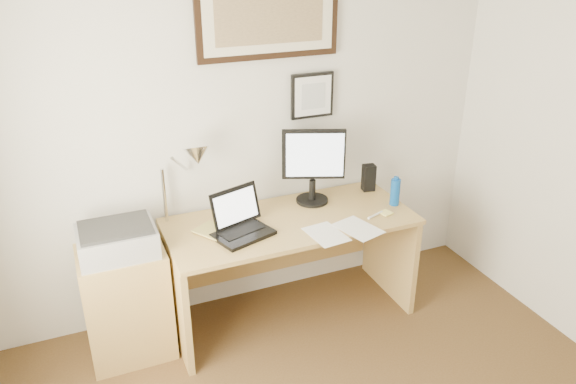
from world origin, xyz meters
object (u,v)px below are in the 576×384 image
lcd_monitor (313,163)px  water_bottle (395,192)px  laptop (240,224)px  printer (117,240)px  book (205,237)px  side_cabinet (127,303)px  desk (286,245)px

lcd_monitor → water_bottle: bearing=-26.8°
laptop → printer: (-0.73, 0.07, 0.01)m
book → lcd_monitor: 0.89m
water_bottle → lcd_monitor: 0.59m
side_cabinet → laptop: size_ratio=1.83×
side_cabinet → book: size_ratio=3.19×
desk → printer: size_ratio=3.64×
book → printer: 0.51m
water_bottle → desk: size_ratio=0.12×
side_cabinet → lcd_monitor: lcd_monitor is taller
lcd_monitor → printer: 1.34m
desk → water_bottle: bearing=-11.9°
desk → printer: printer is taller
book → lcd_monitor: size_ratio=0.44×
laptop → lcd_monitor: 0.67m
lcd_monitor → printer: bearing=-173.6°
side_cabinet → water_bottle: 1.87m
side_cabinet → book: book is taller
lcd_monitor → printer: (-1.32, -0.15, -0.22)m
desk → side_cabinet: bearing=-178.1°
laptop → lcd_monitor: bearing=20.3°
laptop → book: bearing=176.9°
water_bottle → printer: (-1.81, 0.10, -0.02)m
desk → lcd_monitor: size_ratio=3.08×
lcd_monitor → desk: bearing=-158.4°
side_cabinet → laptop: (0.72, -0.09, 0.44)m
book → water_bottle: bearing=-1.9°
laptop → desk: bearing=19.4°
side_cabinet → water_bottle: bearing=-3.8°
desk → lcd_monitor: lcd_monitor is taller
desk → lcd_monitor: (0.24, 0.10, 0.53)m
printer → book: bearing=-6.8°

